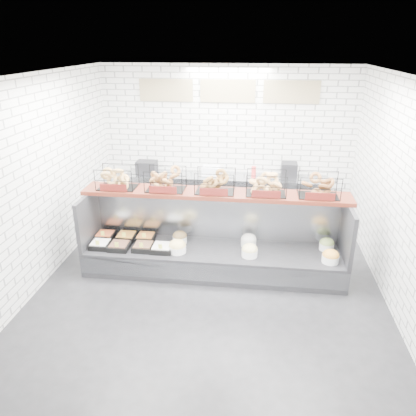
# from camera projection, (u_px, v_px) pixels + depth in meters

# --- Properties ---
(ground) EXTENTS (5.50, 5.50, 0.00)m
(ground) POSITION_uv_depth(u_px,v_px,m) (211.00, 281.00, 6.19)
(ground) COLOR black
(ground) RESTS_ON ground
(room_shell) EXTENTS (5.02, 5.51, 3.01)m
(room_shell) POSITION_uv_depth(u_px,v_px,m) (216.00, 139.00, 5.95)
(room_shell) COLOR white
(room_shell) RESTS_ON ground
(display_case) EXTENTS (4.00, 0.90, 1.20)m
(display_case) POSITION_uv_depth(u_px,v_px,m) (212.00, 251.00, 6.38)
(display_case) COLOR black
(display_case) RESTS_ON ground
(bagel_shelf) EXTENTS (4.10, 0.50, 0.40)m
(bagel_shelf) POSITION_uv_depth(u_px,v_px,m) (215.00, 184.00, 6.13)
(bagel_shelf) COLOR #42160E
(bagel_shelf) RESTS_ON display_case
(prep_counter) EXTENTS (4.00, 0.60, 1.20)m
(prep_counter) POSITION_uv_depth(u_px,v_px,m) (224.00, 196.00, 8.24)
(prep_counter) COLOR #93969B
(prep_counter) RESTS_ON ground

